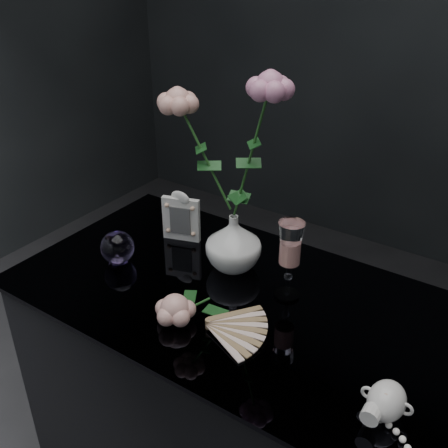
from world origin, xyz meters
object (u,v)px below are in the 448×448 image
Objects in this scene: wine_glass at (289,261)px; pearl_jar at (387,400)px; vase at (233,242)px; picture_frame at (181,216)px; paperweight at (117,247)px; loose_rose at (175,309)px.

pearl_jar is at bearing -34.39° from wine_glass.
vase is 0.61× the size of pearl_jar.
paperweight is at bearing -127.27° from picture_frame.
paperweight is at bearing 171.50° from pearl_jar.
vase is at bearing 170.00° from wine_glass.
vase reaches higher than loose_rose.
loose_rose is at bearing -125.62° from wine_glass.
picture_frame is 0.19m from paperweight.
vase is 0.17m from wine_glass.
pearl_jar is (0.30, -0.20, -0.06)m from wine_glass.
paperweight is 0.28m from loose_rose.
wine_glass reaches higher than vase.
loose_rose is at bearing -86.99° from vase.
loose_rose is at bearing -179.94° from pearl_jar.
vase reaches higher than pearl_jar.
picture_frame reaches higher than loose_rose.
wine_glass is at bearing 14.96° from paperweight.
picture_frame is (-0.19, 0.04, 0.00)m from vase.
pearl_jar reaches higher than loose_rose.
paperweight reaches higher than pearl_jar.
picture_frame is (-0.36, 0.07, -0.02)m from wine_glass.
wine_glass is at bearing -28.74° from picture_frame.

